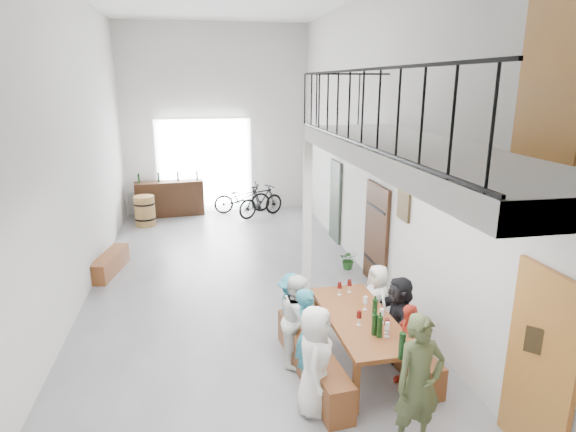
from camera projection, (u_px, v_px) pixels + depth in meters
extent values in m
plane|color=slate|center=(236.00, 288.00, 9.31)|extent=(12.00, 12.00, 0.00)
plane|color=silver|center=(216.00, 120.00, 14.24)|extent=(5.50, 0.00, 5.50)
plane|color=silver|center=(305.00, 271.00, 2.89)|extent=(5.50, 0.00, 5.50)
plane|color=silver|center=(67.00, 150.00, 8.07)|extent=(0.00, 12.00, 12.00)
plane|color=silver|center=(377.00, 142.00, 9.06)|extent=(0.00, 12.00, 12.00)
cube|color=white|center=(205.00, 166.00, 14.48)|extent=(2.80, 0.08, 2.80)
cube|color=#9C6327|center=(539.00, 368.00, 4.87)|extent=(0.06, 0.95, 2.10)
cube|color=#321C0E|center=(376.00, 236.00, 9.24)|extent=(0.06, 1.10, 2.00)
cube|color=#2B342B|center=(335.00, 201.00, 11.89)|extent=(0.06, 0.80, 2.00)
cube|color=#9C6327|center=(556.00, 54.00, 4.43)|extent=(0.06, 0.90, 1.95)
cube|color=#3A2C17|center=(404.00, 204.00, 7.96)|extent=(0.04, 0.45, 0.55)
cylinder|color=white|center=(354.00, 152.00, 10.28)|extent=(0.04, 0.28, 0.28)
cube|color=silver|center=(415.00, 154.00, 5.83)|extent=(1.50, 5.60, 0.25)
cube|color=black|center=(361.00, 70.00, 5.44)|extent=(0.03, 5.60, 0.03)
cube|color=black|center=(358.00, 143.00, 5.66)|extent=(0.03, 5.60, 0.03)
cube|color=black|center=(348.00, 74.00, 8.20)|extent=(1.50, 0.03, 0.03)
cube|color=silver|center=(307.00, 220.00, 8.73)|extent=(0.14, 0.14, 2.88)
cube|color=brown|center=(360.00, 319.00, 6.50)|extent=(0.89, 2.10, 0.06)
cube|color=brown|center=(356.00, 387.00, 5.69)|extent=(0.08, 0.08, 0.73)
cube|color=brown|center=(412.00, 379.00, 5.83)|extent=(0.08, 0.08, 0.73)
cube|color=brown|center=(317.00, 317.00, 7.38)|extent=(0.08, 0.08, 0.73)
cube|color=brown|center=(361.00, 313.00, 7.52)|extent=(0.08, 0.08, 0.73)
cube|color=brown|center=(312.00, 360.00, 6.44)|extent=(0.56, 2.19, 0.50)
cube|color=brown|center=(399.00, 347.00, 6.80)|extent=(0.44, 1.95, 0.45)
cylinder|color=black|center=(375.00, 307.00, 6.38)|extent=(0.07, 0.07, 0.35)
cylinder|color=black|center=(380.00, 324.00, 5.93)|extent=(0.07, 0.07, 0.35)
cylinder|color=black|center=(375.00, 322.00, 5.99)|extent=(0.07, 0.07, 0.35)
cube|color=brown|center=(110.00, 263.00, 10.02)|extent=(0.60, 1.49, 0.41)
cylinder|color=olive|center=(145.00, 211.00, 13.26)|extent=(0.56, 0.56, 0.84)
cylinder|color=black|center=(145.00, 218.00, 13.31)|extent=(0.57, 0.57, 0.05)
cylinder|color=black|center=(144.00, 204.00, 13.20)|extent=(0.57, 0.57, 0.05)
cube|color=#321C0E|center=(170.00, 198.00, 14.25)|extent=(2.01, 0.75, 1.03)
cylinder|color=black|center=(139.00, 178.00, 13.81)|extent=(0.06, 0.06, 0.28)
cylinder|color=black|center=(159.00, 177.00, 13.98)|extent=(0.06, 0.06, 0.28)
cylinder|color=black|center=(178.00, 176.00, 14.16)|extent=(0.06, 0.06, 0.28)
cylinder|color=black|center=(197.00, 175.00, 14.26)|extent=(0.06, 0.06, 0.28)
imported|color=white|center=(315.00, 360.00, 5.67)|extent=(0.63, 0.77, 1.36)
imported|color=teal|center=(307.00, 335.00, 6.30)|extent=(0.44, 0.55, 1.30)
imported|color=white|center=(298.00, 319.00, 6.70)|extent=(0.66, 0.75, 1.31)
imported|color=teal|center=(291.00, 309.00, 7.21)|extent=(0.48, 0.76, 1.13)
imported|color=red|center=(408.00, 345.00, 6.19)|extent=(0.28, 0.68, 1.15)
imported|color=black|center=(398.00, 318.00, 6.80)|extent=(0.55, 1.20, 1.25)
imported|color=white|center=(377.00, 301.00, 7.39)|extent=(0.46, 0.63, 1.18)
imported|color=#46502D|center=(419.00, 383.00, 5.08)|extent=(0.60, 0.43, 1.55)
imported|color=#1C4F1A|center=(349.00, 260.00, 10.20)|extent=(0.48, 0.46, 0.43)
imported|color=black|center=(242.00, 198.00, 14.59)|extent=(1.74, 0.71, 0.90)
imported|color=black|center=(261.00, 201.00, 14.13)|extent=(1.59, 1.15, 0.94)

